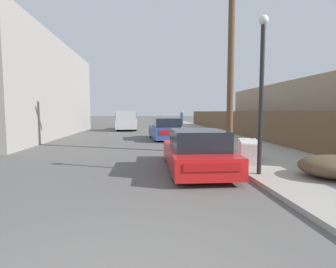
% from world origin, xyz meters
% --- Properties ---
extents(sidewalk_curb, '(4.20, 63.00, 0.12)m').
position_xyz_m(sidewalk_curb, '(5.30, 23.50, 0.06)').
color(sidewalk_curb, '#9E998E').
rests_on(sidewalk_curb, ground).
extents(discarded_fridge, '(1.13, 1.91, 0.74)m').
position_xyz_m(discarded_fridge, '(4.01, 6.64, 0.48)').
color(discarded_fridge, white).
rests_on(discarded_fridge, sidewalk_curb).
extents(parked_sports_car_red, '(1.80, 4.37, 1.29)m').
position_xyz_m(parked_sports_car_red, '(1.98, 5.83, 0.59)').
color(parked_sports_car_red, red).
rests_on(parked_sports_car_red, ground).
extents(car_parked_mid, '(2.18, 4.38, 1.42)m').
position_xyz_m(car_parked_mid, '(1.72, 15.16, 0.66)').
color(car_parked_mid, '#2D478C').
rests_on(car_parked_mid, ground).
extents(pickup_truck, '(2.10, 5.77, 1.94)m').
position_xyz_m(pickup_truck, '(-1.45, 24.01, 0.96)').
color(pickup_truck, silver).
rests_on(pickup_truck, ground).
extents(utility_pole, '(1.80, 0.28, 8.72)m').
position_xyz_m(utility_pole, '(4.07, 8.99, 4.61)').
color(utility_pole, brown).
rests_on(utility_pole, sidewalk_curb).
extents(street_lamp, '(0.26, 0.26, 4.27)m').
position_xyz_m(street_lamp, '(3.53, 4.72, 2.63)').
color(street_lamp, '#232326').
rests_on(street_lamp, sidewalk_curb).
extents(brush_pile, '(1.87, 1.65, 0.58)m').
position_xyz_m(brush_pile, '(5.36, 4.17, 0.41)').
color(brush_pile, brown).
rests_on(brush_pile, sidewalk_curb).
extents(wooden_fence, '(0.08, 35.64, 1.76)m').
position_xyz_m(wooden_fence, '(7.25, 16.87, 1.00)').
color(wooden_fence, brown).
rests_on(wooden_fence, sidewalk_curb).
extents(building_left_block, '(7.00, 17.06, 6.84)m').
position_xyz_m(building_left_block, '(-9.00, 17.92, 3.42)').
color(building_left_block, gray).
rests_on(building_left_block, ground).
extents(building_right_house, '(6.00, 17.61, 3.65)m').
position_xyz_m(building_right_house, '(11.69, 12.78, 1.82)').
color(building_right_house, gray).
rests_on(building_right_house, ground).
extents(pedestrian, '(0.34, 0.34, 1.82)m').
position_xyz_m(pedestrian, '(4.55, 27.70, 1.07)').
color(pedestrian, '#282D42').
rests_on(pedestrian, sidewalk_curb).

